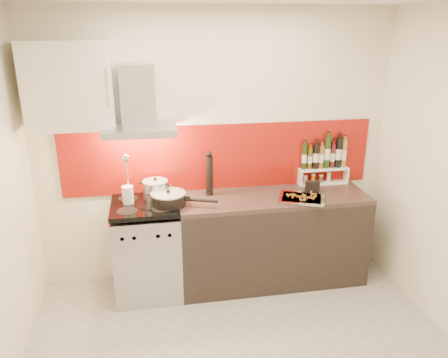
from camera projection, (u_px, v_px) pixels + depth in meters
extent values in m
cube|color=silver|center=(216.00, 149.00, 4.19)|extent=(3.40, 0.02, 2.60)
cube|color=maroon|center=(221.00, 157.00, 4.21)|extent=(3.00, 0.02, 0.64)
cube|color=#B7B7BA|center=(148.00, 252.00, 4.08)|extent=(0.60, 0.60, 0.84)
cube|color=black|center=(149.00, 276.00, 3.85)|extent=(0.50, 0.02, 0.40)
cube|color=#B7B7BA|center=(146.00, 237.00, 3.72)|extent=(0.56, 0.02, 0.12)
cube|color=#FF190C|center=(146.00, 237.00, 3.71)|extent=(0.10, 0.01, 0.04)
cube|color=black|center=(145.00, 205.00, 3.93)|extent=(0.60, 0.60, 0.04)
cube|color=black|center=(271.00, 240.00, 4.28)|extent=(1.80, 0.60, 0.86)
cube|color=#32221E|center=(273.00, 198.00, 4.13)|extent=(1.80, 0.60, 0.04)
cube|color=#B7B7BA|center=(140.00, 129.00, 3.74)|extent=(0.62, 0.50, 0.06)
cube|color=#B7B7BA|center=(138.00, 94.00, 3.79)|extent=(0.30, 0.18, 0.50)
sphere|color=#FFD18C|center=(122.00, 134.00, 3.73)|extent=(0.07, 0.07, 0.07)
sphere|color=#FFD18C|center=(158.00, 133.00, 3.78)|extent=(0.07, 0.07, 0.07)
cube|color=beige|center=(69.00, 86.00, 3.60)|extent=(0.70, 0.35, 0.72)
cylinder|color=#B7B7BA|center=(156.00, 190.00, 4.01)|extent=(0.23, 0.23, 0.16)
cylinder|color=#99999E|center=(155.00, 181.00, 3.99)|extent=(0.23, 0.23, 0.01)
sphere|color=black|center=(155.00, 179.00, 3.98)|extent=(0.03, 0.03, 0.03)
cylinder|color=black|center=(169.00, 199.00, 3.88)|extent=(0.31, 0.31, 0.10)
cylinder|color=#99999E|center=(168.00, 194.00, 3.87)|extent=(0.31, 0.31, 0.01)
sphere|color=black|center=(168.00, 191.00, 3.86)|extent=(0.03, 0.03, 0.03)
cylinder|color=black|center=(201.00, 200.00, 3.83)|extent=(0.29, 0.13, 0.03)
cylinder|color=silver|center=(128.00, 195.00, 3.90)|extent=(0.10, 0.10, 0.17)
cylinder|color=silver|center=(127.00, 172.00, 3.82)|extent=(0.01, 0.08, 0.31)
sphere|color=silver|center=(126.00, 158.00, 3.71)|extent=(0.07, 0.07, 0.07)
cylinder|color=black|center=(209.00, 176.00, 4.08)|extent=(0.07, 0.07, 0.38)
sphere|color=black|center=(209.00, 154.00, 4.01)|extent=(0.05, 0.05, 0.05)
cube|color=white|center=(322.00, 183.00, 4.44)|extent=(0.51, 0.14, 0.01)
cube|color=white|center=(300.00, 177.00, 4.38)|extent=(0.01, 0.14, 0.14)
cube|color=white|center=(345.00, 175.00, 4.46)|extent=(0.02, 0.14, 0.14)
cube|color=white|center=(323.00, 169.00, 4.39)|extent=(0.51, 0.14, 0.02)
cylinder|color=#1A3110|center=(304.00, 157.00, 4.31)|extent=(0.05, 0.05, 0.25)
cylinder|color=#54400E|center=(310.00, 159.00, 4.33)|extent=(0.04, 0.04, 0.21)
cylinder|color=black|center=(316.00, 156.00, 4.33)|extent=(0.06, 0.06, 0.26)
cylinder|color=brown|center=(321.00, 157.00, 4.35)|extent=(0.05, 0.05, 0.23)
cylinder|color=#1D3312|center=(327.00, 152.00, 4.34)|extent=(0.06, 0.06, 0.32)
cylinder|color=#4A1318|center=(333.00, 156.00, 4.36)|extent=(0.05, 0.05, 0.24)
cylinder|color=black|center=(339.00, 153.00, 4.36)|extent=(0.06, 0.06, 0.31)
cylinder|color=olive|center=(344.00, 154.00, 4.38)|extent=(0.05, 0.05, 0.28)
cylinder|color=#AD9A8D|center=(305.00, 180.00, 4.40)|extent=(0.04, 0.04, 0.07)
cylinder|color=#AD751C|center=(313.00, 179.00, 4.41)|extent=(0.04, 0.04, 0.08)
cylinder|color=brown|center=(321.00, 179.00, 4.43)|extent=(0.04, 0.04, 0.06)
cylinder|color=silver|center=(329.00, 178.00, 4.44)|extent=(0.04, 0.04, 0.08)
cube|color=black|center=(312.00, 187.00, 4.17)|extent=(0.14, 0.07, 0.11)
cube|color=silver|center=(302.00, 199.00, 4.02)|extent=(0.47, 0.42, 0.01)
cube|color=silver|center=(302.00, 198.00, 4.02)|extent=(0.50, 0.45, 0.01)
cube|color=red|center=(302.00, 198.00, 4.02)|extent=(0.42, 0.37, 0.01)
cube|color=brown|center=(299.00, 196.00, 4.02)|extent=(0.05, 0.02, 0.01)
cube|color=brown|center=(314.00, 194.00, 4.07)|extent=(0.05, 0.02, 0.01)
cube|color=brown|center=(309.00, 197.00, 4.00)|extent=(0.05, 0.04, 0.01)
cube|color=brown|center=(304.00, 198.00, 3.98)|extent=(0.02, 0.05, 0.01)
cube|color=brown|center=(312.00, 198.00, 3.99)|extent=(0.04, 0.05, 0.01)
cube|color=brown|center=(304.00, 195.00, 4.05)|extent=(0.03, 0.05, 0.01)
cube|color=brown|center=(298.00, 196.00, 4.03)|extent=(0.05, 0.04, 0.01)
cube|color=brown|center=(311.00, 192.00, 4.12)|extent=(0.04, 0.05, 0.01)
cube|color=brown|center=(293.00, 197.00, 4.02)|extent=(0.04, 0.05, 0.01)
cube|color=brown|center=(288.00, 195.00, 4.05)|extent=(0.02, 0.05, 0.01)
cube|color=brown|center=(292.00, 195.00, 4.06)|extent=(0.05, 0.03, 0.01)
cube|color=brown|center=(296.00, 196.00, 4.04)|extent=(0.03, 0.05, 0.01)
cube|color=brown|center=(311.00, 197.00, 4.01)|extent=(0.05, 0.05, 0.01)
cube|color=brown|center=(300.00, 199.00, 3.97)|extent=(0.03, 0.05, 0.01)
cube|color=brown|center=(315.00, 197.00, 4.01)|extent=(0.05, 0.05, 0.01)
cube|color=brown|center=(303.00, 200.00, 3.94)|extent=(0.05, 0.02, 0.01)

